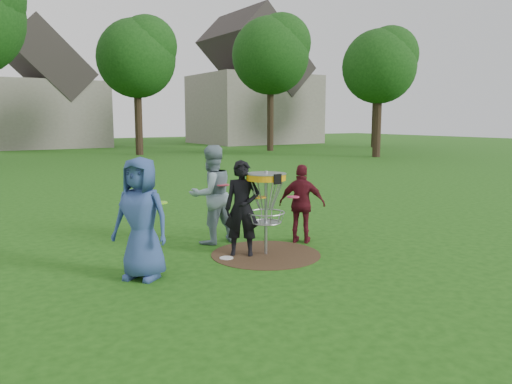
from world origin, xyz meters
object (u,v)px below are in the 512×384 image
player_maroon (302,204)px  disc_golf_basket (266,193)px  player_grey (211,195)px  player_blue (141,218)px  player_black (242,208)px

player_maroon → disc_golf_basket: bearing=65.1°
disc_golf_basket → player_grey: bearing=108.6°
player_grey → disc_golf_basket: (0.39, -1.16, 0.14)m
player_maroon → disc_golf_basket: (-0.99, -0.32, 0.31)m
player_blue → player_black: player_blue is taller
player_grey → disc_golf_basket: size_ratio=1.27×
player_blue → disc_golf_basket: 2.14m
player_grey → player_black: bearing=86.8°
player_black → player_maroon: size_ratio=1.10×
player_grey → player_maroon: 1.62m
player_blue → player_maroon: bearing=57.6°
player_blue → disc_golf_basket: player_blue is taller
player_grey → disc_golf_basket: 1.23m
player_blue → player_maroon: size_ratio=1.21×
player_blue → player_grey: (1.74, 1.26, 0.03)m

